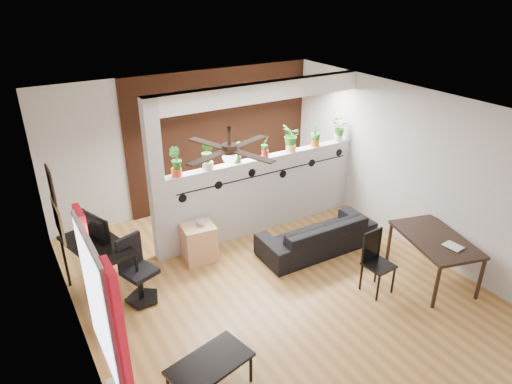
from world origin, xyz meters
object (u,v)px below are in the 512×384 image
at_px(potted_plant_1, 207,154).
at_px(sofa, 317,235).
at_px(office_chair, 137,274).
at_px(folding_chair, 375,256).
at_px(potted_plant_2, 237,151).
at_px(cube_shelf, 199,242).
at_px(potted_plant_0, 176,161).
at_px(ceiling_fan, 230,152).
at_px(potted_plant_4, 291,138).
at_px(potted_plant_6, 339,130).
at_px(cup, 201,222).
at_px(potted_plant_3, 265,146).
at_px(potted_plant_5, 316,134).
at_px(dining_table, 435,242).
at_px(computer_desk, 97,249).
at_px(coffee_table, 210,365).

xyz_separation_m(potted_plant_1, sofa, (1.39, -1.07, -1.32)).
distance_m(office_chair, folding_chair, 3.30).
bearing_deg(potted_plant_2, cube_shelf, -159.34).
bearing_deg(potted_plant_0, ceiling_fan, -90.64).
xyz_separation_m(potted_plant_4, potted_plant_6, (1.05, 0.00, -0.03)).
relative_size(ceiling_fan, potted_plant_4, 2.54).
bearing_deg(cup, folding_chair, -48.26).
relative_size(potted_plant_3, potted_plant_6, 0.88).
bearing_deg(potted_plant_6, office_chair, -168.64).
height_order(potted_plant_1, potted_plant_4, potted_plant_4).
distance_m(potted_plant_3, cup, 1.68).
xyz_separation_m(potted_plant_5, dining_table, (0.24, -2.58, -0.95)).
bearing_deg(computer_desk, folding_chair, -29.11).
bearing_deg(potted_plant_4, potted_plant_5, -0.00).
relative_size(computer_desk, office_chair, 1.32).
xyz_separation_m(potted_plant_5, sofa, (-0.71, -1.07, -1.30)).
bearing_deg(potted_plant_6, cup, -173.44).
relative_size(potted_plant_6, coffee_table, 0.42).
distance_m(potted_plant_2, dining_table, 3.29).
bearing_deg(coffee_table, potted_plant_3, 49.00).
distance_m(cube_shelf, computer_desk, 1.60).
relative_size(ceiling_fan, cup, 9.30).
bearing_deg(potted_plant_6, potted_plant_5, -180.00).
bearing_deg(folding_chair, computer_desk, 150.89).
relative_size(potted_plant_0, cup, 3.54).
xyz_separation_m(potted_plant_4, coffee_table, (-2.92, -2.76, -1.23)).
relative_size(potted_plant_5, cup, 3.29).
xyz_separation_m(potted_plant_1, potted_plant_6, (2.63, 0.00, -0.03)).
distance_m(potted_plant_0, potted_plant_1, 0.53).
xyz_separation_m(potted_plant_2, dining_table, (1.82, -2.58, -0.92)).
bearing_deg(folding_chair, potted_plant_2, 111.47).
xyz_separation_m(potted_plant_3, coffee_table, (-2.40, -2.76, -1.17)).
distance_m(ceiling_fan, computer_desk, 2.48).
xyz_separation_m(potted_plant_6, sofa, (-1.24, -1.07, -1.30)).
xyz_separation_m(potted_plant_0, office_chair, (-0.98, -0.83, -1.17)).
height_order(potted_plant_0, potted_plant_2, potted_plant_0).
relative_size(potted_plant_2, sofa, 0.20).
bearing_deg(office_chair, potted_plant_5, 12.96).
distance_m(potted_plant_4, cube_shelf, 2.37).
relative_size(potted_plant_1, potted_plant_3, 1.30).
bearing_deg(potted_plant_2, potted_plant_1, 180.00).
distance_m(office_chair, coffee_table, 1.93).
relative_size(potted_plant_0, office_chair, 0.48).
bearing_deg(potted_plant_2, dining_table, -54.72).
xyz_separation_m(sofa, computer_desk, (-3.30, 0.62, 0.48)).
relative_size(office_chair, folding_chair, 1.03).
height_order(potted_plant_1, dining_table, potted_plant_1).
bearing_deg(potted_plant_3, potted_plant_0, 180.00).
bearing_deg(sofa, potted_plant_0, -28.11).
distance_m(potted_plant_0, sofa, 2.56).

